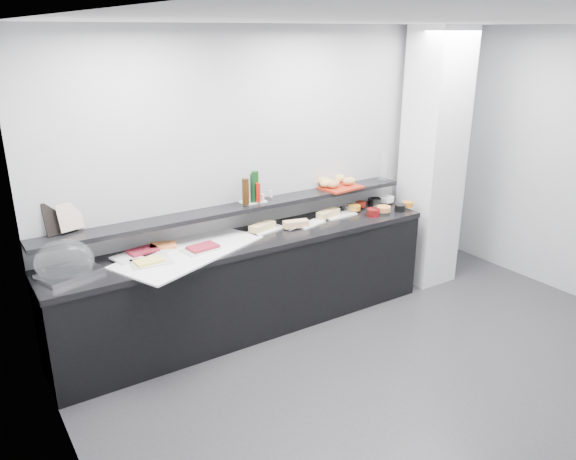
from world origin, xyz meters
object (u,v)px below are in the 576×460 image
sandwich_plate_mid (311,224)px  condiment_tray (253,202)px  cloche_base (70,273)px  carafe (383,167)px  bread_tray (341,187)px  framed_print (59,217)px

sandwich_plate_mid → condiment_tray: (-0.50, 0.22, 0.25)m
cloche_base → carafe: carafe is taller
bread_tray → framed_print: bearing=170.1°
cloche_base → carafe: bearing=-15.5°
framed_print → condiment_tray: bearing=-14.2°
framed_print → condiment_tray: 1.67m
framed_print → carafe: bearing=-14.0°
carafe → bread_tray: bearing=178.8°
cloche_base → condiment_tray: bearing=-11.1°
cloche_base → sandwich_plate_mid: size_ratio=1.43×
sandwich_plate_mid → condiment_tray: condiment_tray is taller
sandwich_plate_mid → carafe: bearing=-6.8°
sandwich_plate_mid → carafe: (1.01, 0.14, 0.39)m
sandwich_plate_mid → framed_print: 2.22m
bread_tray → carafe: (0.54, -0.01, 0.14)m
cloche_base → sandwich_plate_mid: (2.20, -0.02, -0.01)m
cloche_base → bread_tray: bearing=-14.8°
sandwich_plate_mid → bread_tray: (0.47, 0.15, 0.25)m
framed_print → carafe: 3.19m
cloche_base → carafe: 3.24m
cloche_base → bread_tray: bread_tray is taller
cloche_base → framed_print: bearing=66.3°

